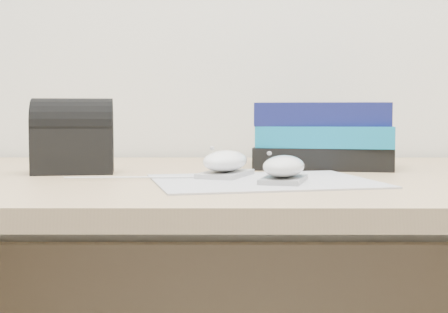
{
  "coord_description": "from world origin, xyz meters",
  "views": [
    {
      "loc": [
        -0.11,
        0.49,
        0.84
      ],
      "look_at": [
        -0.11,
        1.44,
        0.77
      ],
      "focal_mm": 50.0,
      "sensor_mm": 36.0,
      "label": 1
    }
  ],
  "objects_px": {
    "desk": "(285,294)",
    "book_stack": "(323,136)",
    "pouch": "(73,137)",
    "mouse_rear": "(225,163)",
    "mouse_front": "(284,169)"
  },
  "relations": [
    {
      "from": "mouse_front",
      "to": "pouch",
      "type": "height_order",
      "value": "pouch"
    },
    {
      "from": "book_stack",
      "to": "pouch",
      "type": "height_order",
      "value": "pouch"
    },
    {
      "from": "desk",
      "to": "mouse_rear",
      "type": "distance_m",
      "value": 0.31
    },
    {
      "from": "mouse_front",
      "to": "pouch",
      "type": "bearing_deg",
      "value": 155.33
    },
    {
      "from": "mouse_rear",
      "to": "desk",
      "type": "bearing_deg",
      "value": 50.35
    },
    {
      "from": "desk",
      "to": "pouch",
      "type": "distance_m",
      "value": 0.49
    },
    {
      "from": "desk",
      "to": "mouse_rear",
      "type": "xyz_separation_m",
      "value": [
        -0.11,
        -0.14,
        0.26
      ]
    },
    {
      "from": "mouse_front",
      "to": "desk",
      "type": "bearing_deg",
      "value": 83.76
    },
    {
      "from": "pouch",
      "to": "book_stack",
      "type": "bearing_deg",
      "value": 15.32
    },
    {
      "from": "mouse_front",
      "to": "book_stack",
      "type": "height_order",
      "value": "book_stack"
    },
    {
      "from": "desk",
      "to": "mouse_front",
      "type": "height_order",
      "value": "mouse_front"
    },
    {
      "from": "desk",
      "to": "mouse_rear",
      "type": "relative_size",
      "value": 12.04
    },
    {
      "from": "desk",
      "to": "book_stack",
      "type": "relative_size",
      "value": 5.52
    },
    {
      "from": "mouse_front",
      "to": "pouch",
      "type": "xyz_separation_m",
      "value": [
        -0.36,
        0.16,
        0.04
      ]
    },
    {
      "from": "mouse_rear",
      "to": "mouse_front",
      "type": "bearing_deg",
      "value": -42.78
    }
  ]
}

